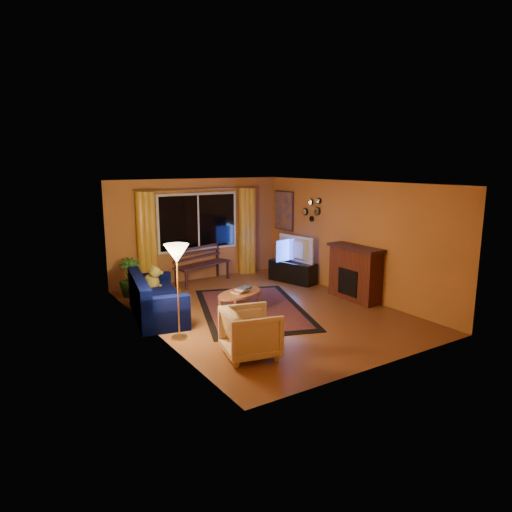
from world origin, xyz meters
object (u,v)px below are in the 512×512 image
floor_lamp (178,292)px  tv_console (293,272)px  coffee_table (240,302)px  sofa (157,296)px  bench (203,274)px  armchair (251,330)px

floor_lamp → tv_console: (3.81, 1.95, -0.55)m
floor_lamp → coffee_table: bearing=23.1°
sofa → coffee_table: (1.45, -0.60, -0.20)m
bench → armchair: size_ratio=1.88×
floor_lamp → tv_console: size_ratio=1.33×
coffee_table → sofa: bearing=157.4°
bench → coffee_table: 2.43m
coffee_table → tv_console: size_ratio=0.90×
sofa → tv_console: bearing=21.7°
sofa → armchair: bearing=-66.5°
tv_console → sofa: bearing=174.4°
armchair → tv_console: bearing=-31.7°
tv_console → bench: bearing=133.5°
armchair → coffee_table: armchair is taller
sofa → floor_lamp: (-0.09, -1.26, 0.40)m
bench → floor_lamp: bearing=-139.1°
armchair → floor_lamp: bearing=40.8°
sofa → armchair: armchair is taller
bench → tv_console: tv_console is taller
bench → armchair: 4.48m
bench → coffee_table: bearing=-115.8°
bench → sofa: sofa is taller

